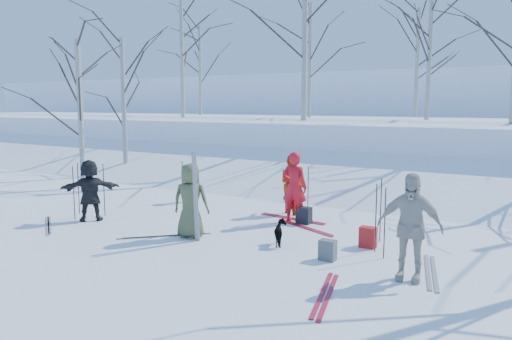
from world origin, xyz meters
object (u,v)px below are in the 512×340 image
Objects in this scene: skier_red_seated at (193,184)px; backpack_red at (368,237)px; skier_olive_center at (191,200)px; backpack_dark at (304,215)px; skier_red_north at (294,187)px; backpack_grey at (328,250)px; skier_grey_west at (90,190)px; skier_cream_east at (410,227)px; skier_redor_behind at (292,184)px; dog at (281,233)px.

skier_red_seated is 2.56× the size of backpack_red.
backpack_dark is (1.52, 2.40, -0.60)m from skier_olive_center.
skier_red_seated is 6.23m from backpack_red.
backpack_grey is (1.91, -2.32, -0.67)m from skier_red_north.
skier_grey_west is 3.80× the size of backpack_dark.
backpack_dark is (0.27, 0.00, -0.66)m from skier_red_north.
skier_red_seated is (-3.69, 0.67, -0.33)m from skier_red_north.
skier_cream_east is 1.17× the size of skier_grey_west.
skier_redor_behind is 5.10m from skier_grey_west.
skier_red_north is at bearing 137.71° from skier_cream_east.
skier_olive_center is at bearing -178.69° from backpack_grey.
skier_grey_west reaches higher than backpack_red.
skier_cream_east is (3.96, -3.46, 0.11)m from skier_redor_behind.
skier_redor_behind is at bearing 143.89° from backpack_red.
backpack_grey is (-0.35, -1.18, -0.02)m from backpack_red.
backpack_grey is at bearing -106.60° from backpack_red.
skier_redor_behind is 4.06m from backpack_grey.
skier_red_seated is 1.78× the size of dog.
skier_olive_center is at bearing -122.35° from backpack_dark.
skier_red_north is 2.14m from dog.
dog is 1.98m from backpack_dark.
skier_cream_east is at bearing -108.07° from skier_red_seated.
skier_red_seated is 4.03m from backpack_dark.
skier_redor_behind is at bearing 175.21° from skier_grey_west.
backpack_dark is (3.96, -0.67, -0.34)m from skier_red_seated.
skier_redor_behind is at bearing -66.26° from skier_red_north.
skier_redor_behind is 5.26m from skier_cream_east.
skier_red_seated reaches higher than backpack_grey.
skier_red_north is 2.85× the size of dog.
skier_red_north is at bearing -103.05° from dog.
skier_olive_center is at bearing 135.56° from skier_grey_west.
skier_red_seated is at bearing 26.32° from skier_redor_behind.
skier_redor_behind is 1.44× the size of skier_red_seated.
skier_red_seated is 6.36m from backpack_grey.
backpack_dark is at bearing 135.44° from skier_cream_east.
skier_redor_behind is at bearing 131.56° from backpack_dark.
backpack_dark is at bearing -110.37° from dog.
skier_redor_behind reaches higher than backpack_dark.
backpack_red is (3.51, 1.26, -0.59)m from skier_olive_center.
skier_olive_center is 4.69m from skier_cream_east.
skier_olive_center is at bearing -160.31° from backpack_red.
skier_cream_east reaches higher than backpack_dark.
backpack_red is at bearing 73.40° from backpack_grey.
dog is at bearing 173.36° from skier_olive_center.
skier_redor_behind is 4.08× the size of backpack_grey.
dog is (0.70, -1.93, -0.61)m from skier_red_north.
dog is at bearing 161.74° from backpack_grey.
skier_grey_west is at bearing -178.33° from backpack_grey.
backpack_red is at bearing 179.55° from skier_olive_center.
skier_cream_east is at bearing -39.04° from backpack_dark.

